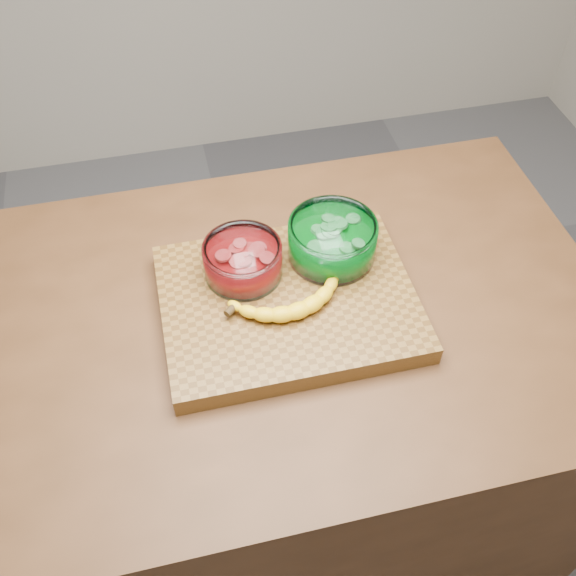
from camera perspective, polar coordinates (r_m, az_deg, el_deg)
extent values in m
plane|color=#59595E|center=(1.96, 0.00, -18.67)|extent=(3.50, 3.50, 0.00)
cube|color=#4D2E17|center=(1.55, 0.00, -12.41)|extent=(1.20, 0.80, 0.90)
cube|color=brown|center=(1.16, 0.00, -1.29)|extent=(0.45, 0.35, 0.04)
cylinder|color=white|center=(1.16, -4.03, 2.47)|extent=(0.14, 0.14, 0.07)
cylinder|color=#AF1113|center=(1.16, -4.01, 2.16)|extent=(0.12, 0.12, 0.04)
cylinder|color=#DE4646|center=(1.14, -4.08, 3.12)|extent=(0.11, 0.11, 0.02)
cylinder|color=white|center=(1.18, 3.95, 4.27)|extent=(0.16, 0.16, 0.08)
cylinder|color=#007D17|center=(1.19, 3.92, 3.88)|extent=(0.14, 0.14, 0.04)
cylinder|color=#5BC264|center=(1.17, 4.00, 4.94)|extent=(0.13, 0.13, 0.02)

